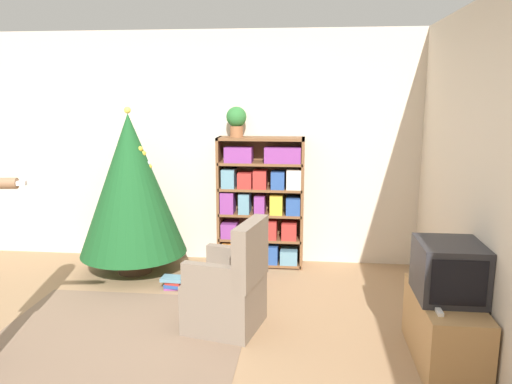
{
  "coord_description": "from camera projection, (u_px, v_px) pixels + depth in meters",
  "views": [
    {
      "loc": [
        1.11,
        -3.34,
        1.92
      ],
      "look_at": [
        0.65,
        1.0,
        1.05
      ],
      "focal_mm": 35.0,
      "sensor_mm": 36.0,
      "label": 1
    }
  ],
  "objects": [
    {
      "name": "wall_right",
      "position": [
        504.0,
        190.0,
        3.25
      ],
      "size": [
        0.1,
        8.0,
        2.6
      ],
      "color": "beige",
      "rests_on": "ground_plane"
    },
    {
      "name": "game_remote",
      "position": [
        439.0,
        311.0,
        3.28
      ],
      "size": [
        0.04,
        0.12,
        0.02
      ],
      "color": "white",
      "rests_on": "tv_stand"
    },
    {
      "name": "book_pile_near_tree",
      "position": [
        173.0,
        282.0,
        4.96
      ],
      "size": [
        0.22,
        0.16,
        0.12
      ],
      "color": "#843889",
      "rests_on": "ground_plane"
    },
    {
      "name": "television",
      "position": [
        449.0,
        270.0,
        3.5
      ],
      "size": [
        0.44,
        0.49,
        0.4
      ],
      "color": "#28282D",
      "rests_on": "tv_stand"
    },
    {
      "name": "potted_plant",
      "position": [
        236.0,
        119.0,
        5.39
      ],
      "size": [
        0.22,
        0.22,
        0.33
      ],
      "color": "#935B38",
      "rests_on": "bookshelf"
    },
    {
      "name": "ground_plane",
      "position": [
        156.0,
        353.0,
        3.75
      ],
      "size": [
        14.0,
        14.0,
        0.0
      ],
      "primitive_type": "plane",
      "color": "#9E7A56"
    },
    {
      "name": "wall_back",
      "position": [
        211.0,
        148.0,
        5.7
      ],
      "size": [
        8.0,
        0.1,
        2.6
      ],
      "color": "beige",
      "rests_on": "ground_plane"
    },
    {
      "name": "armchair",
      "position": [
        229.0,
        291.0,
        4.1
      ],
      "size": [
        0.68,
        0.67,
        0.92
      ],
      "rotation": [
        0.0,
        0.0,
        -1.79
      ],
      "color": "#7A6B5B",
      "rests_on": "ground_plane"
    },
    {
      "name": "tv_stand",
      "position": [
        444.0,
        329.0,
        3.59
      ],
      "size": [
        0.41,
        0.93,
        0.5
      ],
      "color": "tan",
      "rests_on": "ground_plane"
    },
    {
      "name": "area_rug",
      "position": [
        112.0,
        345.0,
        3.85
      ],
      "size": [
        2.0,
        2.02,
        0.01
      ],
      "color": "#7F6651",
      "rests_on": "ground_plane"
    },
    {
      "name": "bookshelf",
      "position": [
        261.0,
        205.0,
        5.53
      ],
      "size": [
        0.95,
        0.3,
        1.45
      ],
      "color": "brown",
      "rests_on": "ground_plane"
    },
    {
      "name": "christmas_tree",
      "position": [
        131.0,
        185.0,
        5.26
      ],
      "size": [
        1.13,
        1.13,
        1.78
      ],
      "color": "#4C3323",
      "rests_on": "ground_plane"
    }
  ]
}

